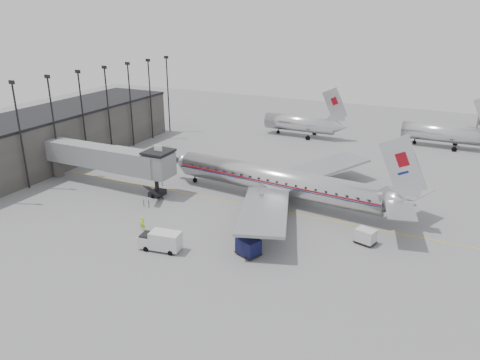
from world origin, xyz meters
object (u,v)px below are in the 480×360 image
object	(u,v)px
service_van	(161,240)
ramp_worker	(143,224)
airliner	(281,182)
baggage_cart_navy	(248,247)
baggage_cart_white	(366,236)

from	to	relation	value
service_van	ramp_worker	world-z (taller)	service_van
ramp_worker	service_van	bearing A→B (deg)	-56.04
airliner	service_van	world-z (taller)	airliner
baggage_cart_navy	ramp_worker	xyz separation A→B (m)	(-13.41, -0.10, -0.17)
airliner	ramp_worker	bearing A→B (deg)	-121.72
ramp_worker	baggage_cart_white	bearing A→B (deg)	-4.76
baggage_cart_navy	service_van	bearing A→B (deg)	-139.67
airliner	ramp_worker	size ratio (longest dim) A/B	21.63
airliner	service_van	xyz separation A→B (m)	(-6.75, -17.85, -1.73)
airliner	service_van	distance (m)	19.16
service_van	baggage_cart_navy	xyz separation A→B (m)	(8.87, 3.01, -0.12)
baggage_cart_white	airliner	bearing A→B (deg)	167.46
airliner	baggage_cart_white	world-z (taller)	airliner
service_van	airliner	bearing A→B (deg)	60.74
baggage_cart_navy	ramp_worker	world-z (taller)	baggage_cart_navy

